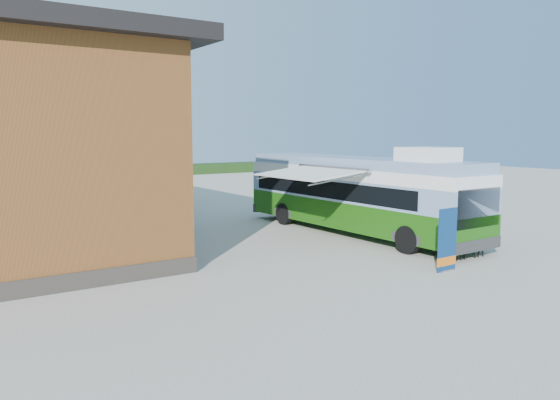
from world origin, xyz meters
TOP-DOWN VIEW (x-y plane):
  - ground at (0.00, 0.00)m, footprint 100.00×100.00m
  - barn at (-10.50, 10.00)m, footprint 9.60×21.20m
  - hedge at (8.00, 38.00)m, footprint 40.00×3.00m
  - bus at (2.03, 2.18)m, footprint 2.82×12.34m
  - awning at (-0.47, 2.00)m, footprint 2.72×4.35m
  - banner at (0.08, -4.27)m, footprint 0.87×0.19m
  - picnic_table at (2.14, -3.10)m, footprint 1.41×1.27m
  - person_a at (-4.53, 9.57)m, footprint 0.69×0.64m
  - person_b at (-3.59, 7.36)m, footprint 1.03×1.06m
  - slurry_tanker at (-1.85, 20.10)m, footprint 3.18×5.21m

SIDE VIEW (x-z plane):
  - ground at x=0.00m, z-range 0.00..0.00m
  - hedge at x=8.00m, z-range 0.00..1.00m
  - picnic_table at x=2.14m, z-range 0.19..0.97m
  - person_a at x=-4.53m, z-range 0.00..1.59m
  - banner at x=0.08m, z-range -0.18..1.81m
  - person_b at x=-3.59m, z-range 0.00..1.73m
  - slurry_tanker at x=-1.85m, z-range 0.16..2.23m
  - bus at x=2.03m, z-range -0.08..3.69m
  - awning at x=-0.47m, z-range 2.49..3.01m
  - barn at x=-10.50m, z-range -0.16..7.34m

